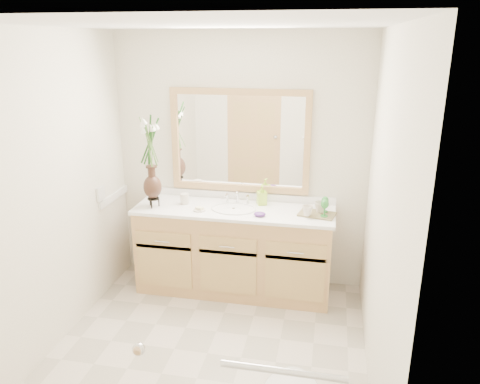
% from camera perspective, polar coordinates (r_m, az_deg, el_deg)
% --- Properties ---
extents(floor, '(2.60, 2.60, 0.00)m').
position_cam_1_polar(floor, '(3.83, -4.01, -19.02)').
color(floor, beige).
rests_on(floor, ground).
extents(ceiling, '(2.40, 2.60, 0.02)m').
position_cam_1_polar(ceiling, '(3.06, -5.05, 19.73)').
color(ceiling, white).
rests_on(ceiling, wall_back).
extents(wall_back, '(2.40, 0.02, 2.40)m').
position_cam_1_polar(wall_back, '(4.46, 0.01, 3.69)').
color(wall_back, white).
rests_on(wall_back, floor).
extents(wall_front, '(2.40, 0.02, 2.40)m').
position_cam_1_polar(wall_front, '(2.15, -14.04, -13.52)').
color(wall_front, white).
rests_on(wall_front, floor).
extents(wall_left, '(0.02, 2.60, 2.40)m').
position_cam_1_polar(wall_left, '(3.75, -22.43, -0.54)').
color(wall_left, white).
rests_on(wall_left, floor).
extents(wall_right, '(0.02, 2.60, 2.40)m').
position_cam_1_polar(wall_right, '(3.16, 17.01, -3.27)').
color(wall_right, white).
rests_on(wall_right, floor).
extents(vanity, '(1.80, 0.55, 0.80)m').
position_cam_1_polar(vanity, '(4.47, -0.71, -7.19)').
color(vanity, tan).
rests_on(vanity, floor).
extents(counter, '(1.84, 0.57, 0.03)m').
position_cam_1_polar(counter, '(4.31, -0.73, -2.20)').
color(counter, white).
rests_on(counter, vanity).
extents(sink, '(0.38, 0.34, 0.23)m').
position_cam_1_polar(sink, '(4.31, -0.78, -2.76)').
color(sink, white).
rests_on(sink, counter).
extents(mirror, '(1.32, 0.04, 0.97)m').
position_cam_1_polar(mirror, '(4.39, -0.05, 6.21)').
color(mirror, white).
rests_on(mirror, wall_back).
extents(switch_plate, '(0.02, 0.12, 0.12)m').
position_cam_1_polar(switch_plate, '(4.43, -16.63, -0.16)').
color(switch_plate, white).
rests_on(switch_plate, wall_left).
extents(door, '(0.80, 0.03, 2.00)m').
position_cam_1_polar(door, '(2.40, -20.29, -16.23)').
color(door, tan).
rests_on(door, floor).
extents(grab_bar, '(0.55, 0.03, 0.03)m').
position_cam_1_polar(grab_bar, '(2.16, 5.29, -20.95)').
color(grab_bar, silver).
rests_on(grab_bar, wall_front).
extents(flower_vase, '(0.20, 0.20, 0.81)m').
position_cam_1_polar(flower_vase, '(4.27, -10.88, 5.19)').
color(flower_vase, black).
rests_on(flower_vase, counter).
extents(tumbler, '(0.08, 0.08, 0.10)m').
position_cam_1_polar(tumbler, '(4.44, -6.78, -0.82)').
color(tumbler, beige).
rests_on(tumbler, counter).
extents(soap_dish, '(0.11, 0.11, 0.04)m').
position_cam_1_polar(soap_dish, '(4.26, -4.97, -2.14)').
color(soap_dish, beige).
rests_on(soap_dish, counter).
extents(soap_bottle, '(0.10, 0.10, 0.17)m').
position_cam_1_polar(soap_bottle, '(4.39, 2.67, -0.47)').
color(soap_bottle, '#ACE235').
rests_on(soap_bottle, counter).
extents(purple_dish, '(0.13, 0.12, 0.04)m').
position_cam_1_polar(purple_dish, '(4.11, 2.43, -2.71)').
color(purple_dish, '#542879').
rests_on(purple_dish, counter).
extents(tray, '(0.35, 0.27, 0.02)m').
position_cam_1_polar(tray, '(4.20, 9.36, -2.68)').
color(tray, brown).
rests_on(tray, counter).
extents(mug_left, '(0.12, 0.11, 0.09)m').
position_cam_1_polar(mug_left, '(4.12, 8.21, -2.21)').
color(mug_left, beige).
rests_on(mug_left, tray).
extents(mug_right, '(0.13, 0.13, 0.10)m').
position_cam_1_polar(mug_right, '(4.20, 9.76, -1.80)').
color(mug_right, beige).
rests_on(mug_right, tray).
extents(goblet_front, '(0.07, 0.07, 0.16)m').
position_cam_1_polar(goblet_front, '(4.10, 10.30, -1.56)').
color(goblet_front, '#297D2E').
rests_on(goblet_front, tray).
extents(goblet_back, '(0.06, 0.06, 0.14)m').
position_cam_1_polar(goblet_back, '(4.21, 10.33, -1.14)').
color(goblet_back, '#297D2E').
rests_on(goblet_back, tray).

